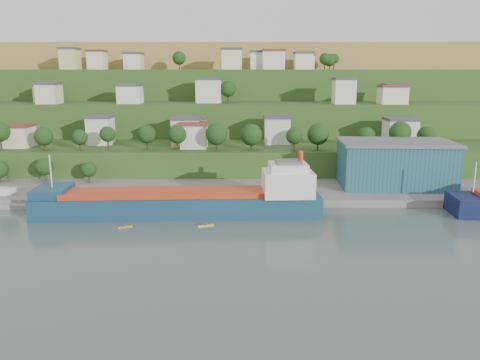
{
  "coord_description": "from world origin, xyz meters",
  "views": [
    {
      "loc": [
        8.66,
        -98.35,
        32.62
      ],
      "look_at": [
        8.26,
        15.0,
        7.2
      ],
      "focal_mm": 35.0,
      "sensor_mm": 36.0,
      "label": 1
    }
  ],
  "objects_px": {
    "cargo_ship_near": "(188,203)",
    "warehouse": "(395,163)",
    "kayak_orange": "(125,226)",
    "caravan": "(3,193)"
  },
  "relations": [
    {
      "from": "cargo_ship_near",
      "to": "caravan",
      "type": "height_order",
      "value": "cargo_ship_near"
    },
    {
      "from": "cargo_ship_near",
      "to": "warehouse",
      "type": "bearing_deg",
      "value": 18.48
    },
    {
      "from": "cargo_ship_near",
      "to": "kayak_orange",
      "type": "xyz_separation_m",
      "value": [
        -12.69,
        -9.94,
        -2.54
      ]
    },
    {
      "from": "warehouse",
      "to": "caravan",
      "type": "bearing_deg",
      "value": -171.1
    },
    {
      "from": "kayak_orange",
      "to": "cargo_ship_near",
      "type": "bearing_deg",
      "value": 13.8
    },
    {
      "from": "cargo_ship_near",
      "to": "warehouse",
      "type": "height_order",
      "value": "cargo_ship_near"
    },
    {
      "from": "cargo_ship_near",
      "to": "kayak_orange",
      "type": "height_order",
      "value": "cargo_ship_near"
    },
    {
      "from": "cargo_ship_near",
      "to": "warehouse",
      "type": "relative_size",
      "value": 2.13
    },
    {
      "from": "cargo_ship_near",
      "to": "kayak_orange",
      "type": "relative_size",
      "value": 22.17
    },
    {
      "from": "warehouse",
      "to": "kayak_orange",
      "type": "bearing_deg",
      "value": -152.22
    }
  ]
}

